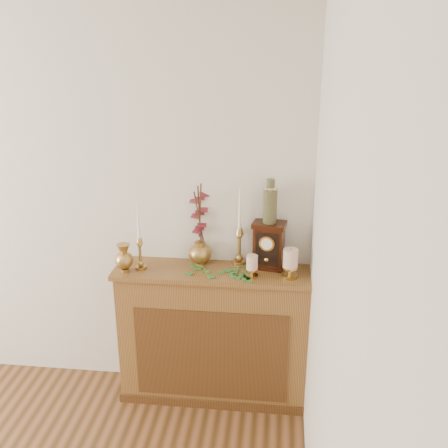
# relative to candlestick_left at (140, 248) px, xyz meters

# --- Properties ---
(console_shelf) EXTENTS (1.24, 0.34, 0.93)m
(console_shelf) POSITION_rel_candlestick_left_xyz_m (0.45, 0.03, -0.63)
(console_shelf) COLOR brown
(console_shelf) RESTS_ON ground
(candlestick_left) EXTENTS (0.07, 0.07, 0.42)m
(candlestick_left) POSITION_rel_candlestick_left_xyz_m (0.00, 0.00, 0.00)
(candlestick_left) COLOR tan
(candlestick_left) RESTS_ON console_shelf
(candlestick_center) EXTENTS (0.08, 0.08, 0.50)m
(candlestick_center) POSITION_rel_candlestick_left_xyz_m (0.60, 0.14, 0.03)
(candlestick_center) COLOR tan
(candlestick_center) RESTS_ON console_shelf
(bud_vase) EXTENTS (0.11, 0.11, 0.18)m
(bud_vase) POSITION_rel_candlestick_left_xyz_m (-0.09, -0.05, -0.05)
(bud_vase) COLOR tan
(bud_vase) RESTS_ON console_shelf
(ginger_jar) EXTENTS (0.22, 0.24, 0.54)m
(ginger_jar) POSITION_rel_candlestick_left_xyz_m (0.35, 0.16, 0.11)
(ginger_jar) COLOR tan
(ginger_jar) RESTS_ON console_shelf
(pillar_candle_left) EXTENTS (0.08, 0.08, 0.15)m
(pillar_candle_left) POSITION_rel_candlestick_left_xyz_m (0.69, -0.04, -0.06)
(pillar_candle_left) COLOR #B98F41
(pillar_candle_left) RESTS_ON console_shelf
(pillar_candle_right) EXTENTS (0.10, 0.10, 0.19)m
(pillar_candle_right) POSITION_rel_candlestick_left_xyz_m (0.92, -0.02, -0.04)
(pillar_candle_right) COLOR #B98F41
(pillar_candle_right) RESTS_ON console_shelf
(ivy_garland) EXTENTS (0.45, 0.19, 0.08)m
(ivy_garland) POSITION_rel_candlestick_left_xyz_m (0.46, -0.01, -0.13)
(ivy_garland) COLOR #336C29
(ivy_garland) RESTS_ON console_shelf
(mantel_clock) EXTENTS (0.22, 0.17, 0.30)m
(mantel_clock) POSITION_rel_candlestick_left_xyz_m (0.79, 0.11, 0.01)
(mantel_clock) COLOR black
(mantel_clock) RESTS_ON console_shelf
(ceramic_vase) EXTENTS (0.08, 0.08, 0.27)m
(ceramic_vase) POSITION_rel_candlestick_left_xyz_m (0.79, 0.11, 0.28)
(ceramic_vase) COLOR #183024
(ceramic_vase) RESTS_ON mantel_clock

